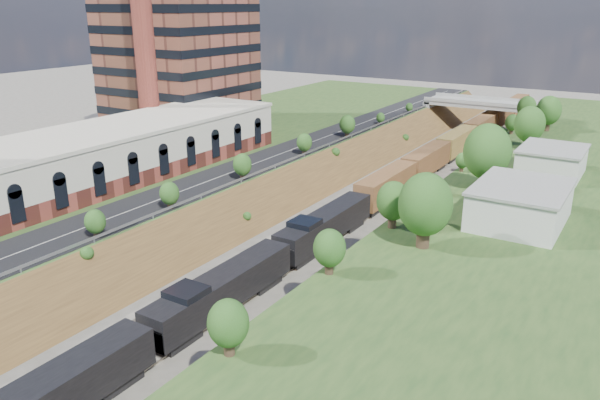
# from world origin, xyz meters

# --- Properties ---
(platform_left) EXTENTS (44.00, 180.00, 5.00)m
(platform_left) POSITION_xyz_m (-33.00, 60.00, 2.50)
(platform_left) COLOR #2A4C1F
(platform_left) RESTS_ON ground
(embankment_left) EXTENTS (10.00, 180.00, 10.00)m
(embankment_left) POSITION_xyz_m (-11.00, 60.00, 0.00)
(embankment_left) COLOR olive
(embankment_left) RESTS_ON ground
(embankment_right) EXTENTS (10.00, 180.00, 10.00)m
(embankment_right) POSITION_xyz_m (11.00, 60.00, 0.00)
(embankment_right) COLOR olive
(embankment_right) RESTS_ON ground
(rail_left_track) EXTENTS (1.58, 180.00, 0.18)m
(rail_left_track) POSITION_xyz_m (-2.60, 60.00, 0.09)
(rail_left_track) COLOR gray
(rail_left_track) RESTS_ON ground
(rail_right_track) EXTENTS (1.58, 180.00, 0.18)m
(rail_right_track) POSITION_xyz_m (2.60, 60.00, 0.09)
(rail_right_track) COLOR gray
(rail_right_track) RESTS_ON ground
(road) EXTENTS (8.00, 180.00, 0.10)m
(road) POSITION_xyz_m (-15.50, 60.00, 5.05)
(road) COLOR black
(road) RESTS_ON platform_left
(guardrail) EXTENTS (0.10, 171.00, 0.70)m
(guardrail) POSITION_xyz_m (-11.40, 59.80, 5.55)
(guardrail) COLOR #99999E
(guardrail) RESTS_ON platform_left
(commercial_building) EXTENTS (14.30, 62.30, 7.00)m
(commercial_building) POSITION_xyz_m (-28.00, 38.00, 8.51)
(commercial_building) COLOR brown
(commercial_building) RESTS_ON platform_left
(smokestack) EXTENTS (3.20, 3.20, 40.00)m
(smokestack) POSITION_xyz_m (-36.00, 56.00, 25.00)
(smokestack) COLOR brown
(smokestack) RESTS_ON platform_left
(overpass) EXTENTS (24.50, 8.30, 7.40)m
(overpass) POSITION_xyz_m (0.00, 122.00, 4.92)
(overpass) COLOR gray
(overpass) RESTS_ON ground
(white_building_near) EXTENTS (9.00, 12.00, 4.00)m
(white_building_near) POSITION_xyz_m (23.50, 52.00, 7.00)
(white_building_near) COLOR silver
(white_building_near) RESTS_ON platform_right
(white_building_far) EXTENTS (8.00, 10.00, 3.60)m
(white_building_far) POSITION_xyz_m (23.00, 74.00, 6.80)
(white_building_far) COLOR silver
(white_building_far) RESTS_ON platform_right
(tree_right_large) EXTENTS (5.25, 5.25, 7.61)m
(tree_right_large) POSITION_xyz_m (17.00, 40.00, 9.38)
(tree_right_large) COLOR #473323
(tree_right_large) RESTS_ON platform_right
(tree_left_crest) EXTENTS (2.45, 2.45, 3.55)m
(tree_left_crest) POSITION_xyz_m (-11.80, 20.00, 7.04)
(tree_left_crest) COLOR #473323
(tree_left_crest) RESTS_ON platform_left
(freight_train) EXTENTS (3.10, 157.99, 4.62)m
(freight_train) POSITION_xyz_m (2.60, 79.25, 2.64)
(freight_train) COLOR black
(freight_train) RESTS_ON ground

